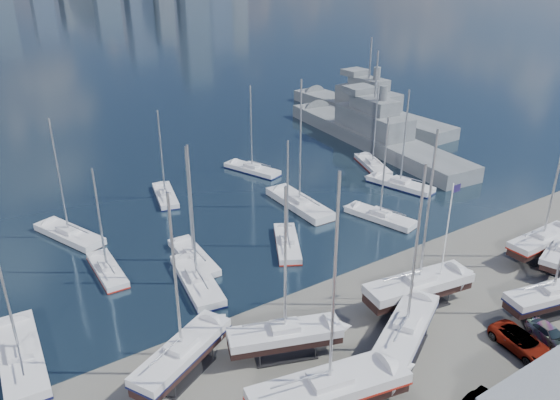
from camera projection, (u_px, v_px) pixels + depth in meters
ground at (406, 325)px, 50.33m from camera, size 1400.00×1400.00×0.00m
sailboat_cradle_0 at (182, 354)px, 43.55m from camera, size 10.16×7.07×16.13m
sailboat_cradle_1 at (329, 390)px, 39.68m from camera, size 12.57×5.75×19.34m
sailboat_cradle_2 at (285, 335)px, 45.69m from camera, size 9.89×5.79×15.62m
sailboat_cradle_3 at (406, 330)px, 46.18m from camera, size 10.83×7.70×17.17m
sailboat_cradle_4 at (419, 286)px, 52.28m from camera, size 11.35×4.78×17.82m
sailboat_cradle_5 at (552, 296)px, 51.03m from camera, size 9.84×4.78×15.38m
sailboat_cradle_6 at (542, 240)px, 60.91m from camera, size 9.58×2.70×15.51m
sailboat_cradle_7 at (558, 252)px, 58.85m from camera, size 7.97×4.49×12.81m
sailboat_moored_0 at (21, 358)px, 45.66m from camera, size 4.16×11.99×17.61m
sailboat_moored_1 at (107, 271)px, 58.33m from camera, size 2.63×8.48×12.57m
sailboat_moored_2 at (70, 236)px, 65.62m from camera, size 6.37×10.66×15.57m
sailboat_moored_3 at (197, 282)px, 56.36m from camera, size 4.65×10.97×15.89m
sailboat_moored_4 at (194, 258)px, 60.74m from camera, size 3.11×9.42×14.02m
sailboat_moored_5 at (165, 196)px, 76.32m from camera, size 4.52×9.16×13.20m
sailboat_moored_6 at (287, 244)px, 63.67m from camera, size 6.66×9.19×13.60m
sailboat_moored_7 at (299, 205)px, 73.58m from camera, size 3.61×12.07×18.12m
sailboat_moored_8 at (252, 170)px, 85.68m from camera, size 5.80×9.89×14.28m
sailboat_moored_9 at (380, 218)px, 70.14m from camera, size 4.97×9.84×14.31m
sailboat_moored_10 at (400, 185)px, 79.95m from camera, size 5.42×10.49×15.11m
sailboat_moored_11 at (372, 166)px, 87.36m from camera, size 5.90×10.04×14.50m
naval_ship_east at (372, 135)px, 97.72m from camera, size 11.81×45.85×18.08m
naval_ship_west at (367, 110)px, 113.79m from camera, size 8.03×42.17×17.78m
car_c at (522, 342)px, 46.78m from camera, size 3.35×6.06×1.61m
car_d at (549, 334)px, 48.07m from camera, size 2.73×4.82×1.32m
flagpole at (447, 235)px, 51.15m from camera, size 1.10×0.12×12.44m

